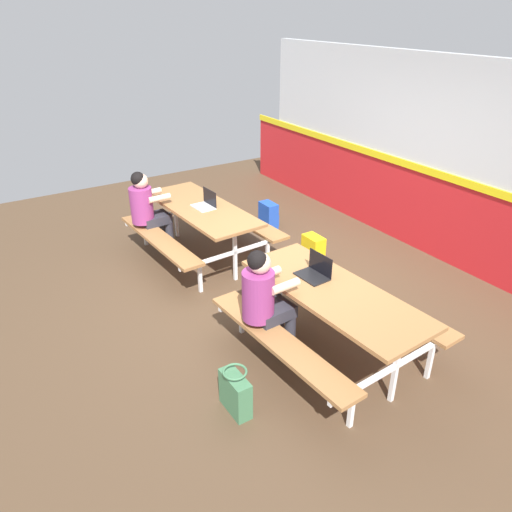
{
  "coord_description": "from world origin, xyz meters",
  "views": [
    {
      "loc": [
        4.16,
        -2.76,
        3.11
      ],
      "look_at": [
        0.0,
        -0.12,
        0.55
      ],
      "focal_mm": 33.96,
      "sensor_mm": 36.0,
      "label": 1
    }
  ],
  "objects_px": {
    "picnic_table_left": "(202,218)",
    "student_further": "(265,297)",
    "laptop_dark": "(315,272)",
    "tote_bag_bright": "(235,393)",
    "backpack_dark": "(269,217)",
    "picnic_table_right": "(332,305)",
    "laptop_silver": "(205,204)",
    "student_nearer": "(147,207)",
    "satchel_spare": "(313,252)"
  },
  "relations": [
    {
      "from": "picnic_table_left",
      "to": "student_further",
      "type": "distance_m",
      "value": 2.34
    },
    {
      "from": "laptop_dark",
      "to": "tote_bag_bright",
      "type": "relative_size",
      "value": 0.77
    },
    {
      "from": "laptop_dark",
      "to": "backpack_dark",
      "type": "height_order",
      "value": "laptop_dark"
    },
    {
      "from": "picnic_table_right",
      "to": "laptop_silver",
      "type": "height_order",
      "value": "laptop_silver"
    },
    {
      "from": "student_nearer",
      "to": "backpack_dark",
      "type": "xyz_separation_m",
      "value": [
        0.19,
        1.84,
        -0.49
      ]
    },
    {
      "from": "backpack_dark",
      "to": "picnic_table_left",
      "type": "bearing_deg",
      "value": -78.24
    },
    {
      "from": "student_nearer",
      "to": "laptop_silver",
      "type": "xyz_separation_m",
      "value": [
        0.5,
        0.62,
        0.08
      ]
    },
    {
      "from": "picnic_table_left",
      "to": "laptop_silver",
      "type": "height_order",
      "value": "laptop_silver"
    },
    {
      "from": "student_nearer",
      "to": "tote_bag_bright",
      "type": "height_order",
      "value": "student_nearer"
    },
    {
      "from": "student_nearer",
      "to": "tote_bag_bright",
      "type": "relative_size",
      "value": 2.81
    },
    {
      "from": "laptop_silver",
      "to": "student_nearer",
      "type": "bearing_deg",
      "value": -128.58
    },
    {
      "from": "picnic_table_left",
      "to": "satchel_spare",
      "type": "xyz_separation_m",
      "value": [
        1.05,
        1.09,
        -0.36
      ]
    },
    {
      "from": "picnic_table_left",
      "to": "laptop_dark",
      "type": "xyz_separation_m",
      "value": [
        2.27,
        0.11,
        0.21
      ]
    },
    {
      "from": "picnic_table_right",
      "to": "student_nearer",
      "type": "height_order",
      "value": "student_nearer"
    },
    {
      "from": "student_further",
      "to": "laptop_silver",
      "type": "xyz_separation_m",
      "value": [
        -2.23,
        0.53,
        0.08
      ]
    },
    {
      "from": "picnic_table_right",
      "to": "student_nearer",
      "type": "distance_m",
      "value": 3.1
    },
    {
      "from": "laptop_silver",
      "to": "student_further",
      "type": "bearing_deg",
      "value": -13.31
    },
    {
      "from": "student_further",
      "to": "student_nearer",
      "type": "bearing_deg",
      "value": -178.02
    },
    {
      "from": "picnic_table_right",
      "to": "student_further",
      "type": "distance_m",
      "value": 0.66
    },
    {
      "from": "student_further",
      "to": "laptop_silver",
      "type": "bearing_deg",
      "value": 166.69
    },
    {
      "from": "picnic_table_right",
      "to": "backpack_dark",
      "type": "relative_size",
      "value": 4.54
    },
    {
      "from": "picnic_table_left",
      "to": "student_nearer",
      "type": "height_order",
      "value": "student_nearer"
    },
    {
      "from": "student_nearer",
      "to": "laptop_silver",
      "type": "height_order",
      "value": "student_nearer"
    },
    {
      "from": "tote_bag_bright",
      "to": "student_nearer",
      "type": "bearing_deg",
      "value": 171.07
    },
    {
      "from": "picnic_table_right",
      "to": "student_nearer",
      "type": "xyz_separation_m",
      "value": [
        -3.02,
        -0.67,
        0.13
      ]
    },
    {
      "from": "student_further",
      "to": "picnic_table_right",
      "type": "bearing_deg",
      "value": 62.82
    },
    {
      "from": "tote_bag_bright",
      "to": "laptop_silver",
      "type": "bearing_deg",
      "value": 157.33
    },
    {
      "from": "student_further",
      "to": "tote_bag_bright",
      "type": "distance_m",
      "value": 0.91
    },
    {
      "from": "student_nearer",
      "to": "backpack_dark",
      "type": "height_order",
      "value": "student_nearer"
    },
    {
      "from": "picnic_table_left",
      "to": "picnic_table_right",
      "type": "bearing_deg",
      "value": 1.91
    },
    {
      "from": "tote_bag_bright",
      "to": "backpack_dark",
      "type": "bearing_deg",
      "value": 142.01
    },
    {
      "from": "laptop_dark",
      "to": "tote_bag_bright",
      "type": "bearing_deg",
      "value": -68.47
    },
    {
      "from": "laptop_silver",
      "to": "backpack_dark",
      "type": "xyz_separation_m",
      "value": [
        -0.31,
        1.22,
        -0.57
      ]
    },
    {
      "from": "picnic_table_right",
      "to": "satchel_spare",
      "type": "xyz_separation_m",
      "value": [
        -1.53,
        1.01,
        -0.36
      ]
    },
    {
      "from": "satchel_spare",
      "to": "laptop_dark",
      "type": "bearing_deg",
      "value": -39.03
    },
    {
      "from": "student_nearer",
      "to": "backpack_dark",
      "type": "distance_m",
      "value": 1.91
    },
    {
      "from": "picnic_table_right",
      "to": "backpack_dark",
      "type": "bearing_deg",
      "value": 157.55
    },
    {
      "from": "student_nearer",
      "to": "student_further",
      "type": "bearing_deg",
      "value": 1.98
    },
    {
      "from": "laptop_silver",
      "to": "laptop_dark",
      "type": "distance_m",
      "value": 2.22
    },
    {
      "from": "picnic_table_right",
      "to": "student_nearer",
      "type": "bearing_deg",
      "value": -167.54
    },
    {
      "from": "picnic_table_right",
      "to": "student_nearer",
      "type": "relative_size",
      "value": 1.65
    },
    {
      "from": "picnic_table_left",
      "to": "backpack_dark",
      "type": "height_order",
      "value": "picnic_table_left"
    },
    {
      "from": "student_further",
      "to": "picnic_table_left",
      "type": "bearing_deg",
      "value": 167.92
    },
    {
      "from": "picnic_table_right",
      "to": "laptop_dark",
      "type": "distance_m",
      "value": 0.37
    },
    {
      "from": "tote_bag_bright",
      "to": "student_further",
      "type": "bearing_deg",
      "value": 127.42
    },
    {
      "from": "laptop_dark",
      "to": "student_nearer",
      "type": "bearing_deg",
      "value": -165.77
    },
    {
      "from": "picnic_table_left",
      "to": "satchel_spare",
      "type": "distance_m",
      "value": 1.56
    },
    {
      "from": "picnic_table_left",
      "to": "student_nearer",
      "type": "bearing_deg",
      "value": -127.63
    },
    {
      "from": "laptop_silver",
      "to": "picnic_table_left",
      "type": "bearing_deg",
      "value": -139.88
    },
    {
      "from": "picnic_table_left",
      "to": "picnic_table_right",
      "type": "distance_m",
      "value": 2.58
    }
  ]
}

